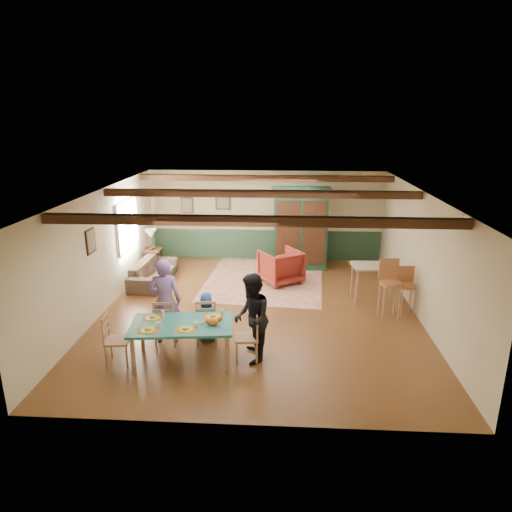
# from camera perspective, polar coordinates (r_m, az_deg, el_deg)

# --- Properties ---
(floor) EXTENTS (8.00, 8.00, 0.00)m
(floor) POSITION_cam_1_polar(r_m,az_deg,el_deg) (10.43, 0.37, -6.87)
(floor) COLOR #532F17
(floor) RESTS_ON ground
(wall_back) EXTENTS (7.00, 0.02, 2.70)m
(wall_back) POSITION_cam_1_polar(r_m,az_deg,el_deg) (13.83, 1.27, 5.06)
(wall_back) COLOR beige
(wall_back) RESTS_ON floor
(wall_left) EXTENTS (0.02, 8.00, 2.70)m
(wall_left) POSITION_cam_1_polar(r_m,az_deg,el_deg) (10.72, -18.65, 0.56)
(wall_left) COLOR beige
(wall_left) RESTS_ON floor
(wall_right) EXTENTS (0.02, 8.00, 2.70)m
(wall_right) POSITION_cam_1_polar(r_m,az_deg,el_deg) (10.39, 20.05, -0.10)
(wall_right) COLOR beige
(wall_right) RESTS_ON floor
(ceiling) EXTENTS (7.00, 8.00, 0.02)m
(ceiling) POSITION_cam_1_polar(r_m,az_deg,el_deg) (9.65, 0.40, 7.94)
(ceiling) COLOR silver
(ceiling) RESTS_ON wall_back
(wainscot_back) EXTENTS (6.95, 0.03, 0.90)m
(wainscot_back) POSITION_cam_1_polar(r_m,az_deg,el_deg) (14.02, 1.24, 1.44)
(wainscot_back) COLOR #223E2A
(wainscot_back) RESTS_ON floor
(ceiling_beam_front) EXTENTS (6.95, 0.16, 0.16)m
(ceiling_beam_front) POSITION_cam_1_polar(r_m,az_deg,el_deg) (7.41, -0.54, 4.42)
(ceiling_beam_front) COLOR black
(ceiling_beam_front) RESTS_ON ceiling
(ceiling_beam_mid) EXTENTS (6.95, 0.16, 0.16)m
(ceiling_beam_mid) POSITION_cam_1_polar(r_m,az_deg,el_deg) (10.06, 0.52, 7.80)
(ceiling_beam_mid) COLOR black
(ceiling_beam_mid) RESTS_ON ceiling
(ceiling_beam_back) EXTENTS (6.95, 0.16, 0.16)m
(ceiling_beam_back) POSITION_cam_1_polar(r_m,az_deg,el_deg) (12.63, 1.13, 9.70)
(ceiling_beam_back) COLOR black
(ceiling_beam_back) RESTS_ON ceiling
(window_left) EXTENTS (0.06, 1.60, 1.30)m
(window_left) POSITION_cam_1_polar(r_m,az_deg,el_deg) (12.20, -15.71, 3.74)
(window_left) COLOR white
(window_left) RESTS_ON wall_left
(picture_left_wall) EXTENTS (0.04, 0.42, 0.52)m
(picture_left_wall) POSITION_cam_1_polar(r_m,az_deg,el_deg) (10.07, -19.94, 1.76)
(picture_left_wall) COLOR gray
(picture_left_wall) RESTS_ON wall_left
(picture_back_a) EXTENTS (0.45, 0.04, 0.55)m
(picture_back_a) POSITION_cam_1_polar(r_m,az_deg,el_deg) (13.82, -4.16, 6.91)
(picture_back_a) COLOR gray
(picture_back_a) RESTS_ON wall_back
(picture_back_b) EXTENTS (0.38, 0.04, 0.48)m
(picture_back_b) POSITION_cam_1_polar(r_m,az_deg,el_deg) (14.03, -8.63, 6.29)
(picture_back_b) COLOR gray
(picture_back_b) RESTS_ON wall_back
(dining_table) EXTENTS (1.88, 1.18, 0.74)m
(dining_table) POSITION_cam_1_polar(r_m,az_deg,el_deg) (8.37, -9.16, -10.65)
(dining_table) COLOR #21695F
(dining_table) RESTS_ON floor
(dining_chair_far_left) EXTENTS (0.46, 0.48, 0.94)m
(dining_chair_far_left) POSITION_cam_1_polar(r_m,az_deg,el_deg) (9.01, -11.25, -7.97)
(dining_chair_far_left) COLOR #A67753
(dining_chair_far_left) RESTS_ON floor
(dining_chair_far_right) EXTENTS (0.46, 0.48, 0.94)m
(dining_chair_far_right) POSITION_cam_1_polar(r_m,az_deg,el_deg) (8.93, -6.17, -7.97)
(dining_chair_far_right) COLOR #A67753
(dining_chair_far_right) RESTS_ON floor
(dining_chair_end_left) EXTENTS (0.48, 0.46, 0.94)m
(dining_chair_end_left) POSITION_cam_1_polar(r_m,az_deg,el_deg) (8.53, -16.92, -9.92)
(dining_chair_end_left) COLOR #A67753
(dining_chair_end_left) RESTS_ON floor
(dining_chair_end_right) EXTENTS (0.48, 0.46, 0.94)m
(dining_chair_end_right) POSITION_cam_1_polar(r_m,az_deg,el_deg) (8.27, -1.22, -9.99)
(dining_chair_end_right) COLOR #A67753
(dining_chair_end_right) RESTS_ON floor
(person_man) EXTENTS (0.66, 0.47, 1.70)m
(person_man) POSITION_cam_1_polar(r_m,az_deg,el_deg) (8.93, -11.32, -5.53)
(person_man) COLOR #7A599A
(person_man) RESTS_ON floor
(person_woman) EXTENTS (0.70, 0.86, 1.63)m
(person_woman) POSITION_cam_1_polar(r_m,az_deg,el_deg) (8.12, -0.54, -7.81)
(person_woman) COLOR black
(person_woman) RESTS_ON floor
(person_child) EXTENTS (0.52, 0.37, 0.99)m
(person_child) POSITION_cam_1_polar(r_m,az_deg,el_deg) (8.99, -6.15, -7.60)
(person_child) COLOR #23448D
(person_child) RESTS_ON floor
(cat) EXTENTS (0.37, 0.18, 0.18)m
(cat) POSITION_cam_1_polar(r_m,az_deg,el_deg) (8.03, -5.49, -8.08)
(cat) COLOR orange
(cat) RESTS_ON dining_table
(place_setting_near_left) EXTENTS (0.43, 0.34, 0.11)m
(place_setting_near_left) POSITION_cam_1_polar(r_m,az_deg,el_deg) (8.04, -13.38, -8.73)
(place_setting_near_left) COLOR gold
(place_setting_near_left) RESTS_ON dining_table
(place_setting_near_center) EXTENTS (0.43, 0.34, 0.11)m
(place_setting_near_center) POSITION_cam_1_polar(r_m,az_deg,el_deg) (7.95, -8.77, -8.77)
(place_setting_near_center) COLOR gold
(place_setting_near_center) RESTS_ON dining_table
(place_setting_far_left) EXTENTS (0.43, 0.34, 0.11)m
(place_setting_far_left) POSITION_cam_1_polar(r_m,az_deg,el_deg) (8.48, -12.80, -7.29)
(place_setting_far_left) COLOR gold
(place_setting_far_left) RESTS_ON dining_table
(place_setting_far_right) EXTENTS (0.43, 0.34, 0.11)m
(place_setting_far_right) POSITION_cam_1_polar(r_m,az_deg,el_deg) (8.36, -5.39, -7.28)
(place_setting_far_right) COLOR gold
(place_setting_far_right) RESTS_ON dining_table
(area_rug) EXTENTS (3.32, 3.85, 0.01)m
(area_rug) POSITION_cam_1_polar(r_m,az_deg,el_deg) (12.32, 1.08, -2.98)
(area_rug) COLOR beige
(area_rug) RESTS_ON floor
(armoire) EXTENTS (1.67, 0.69, 2.34)m
(armoire) POSITION_cam_1_polar(r_m,az_deg,el_deg) (13.04, 5.56, 3.42)
(armoire) COLOR #153624
(armoire) RESTS_ON floor
(armchair) EXTENTS (1.32, 1.33, 0.89)m
(armchair) POSITION_cam_1_polar(r_m,az_deg,el_deg) (12.03, 3.11, -1.30)
(armchair) COLOR #561311
(armchair) RESTS_ON floor
(sofa) EXTENTS (0.89, 2.04, 0.58)m
(sofa) POSITION_cam_1_polar(r_m,az_deg,el_deg) (12.37, -12.71, -1.92)
(sofa) COLOR #3E3126
(sofa) RESTS_ON floor
(end_table) EXTENTS (0.52, 0.52, 0.63)m
(end_table) POSITION_cam_1_polar(r_m,az_deg,el_deg) (13.30, -12.80, -0.47)
(end_table) COLOR black
(end_table) RESTS_ON floor
(table_lamp) EXTENTS (0.35, 0.35, 0.58)m
(table_lamp) POSITION_cam_1_polar(r_m,az_deg,el_deg) (13.14, -12.98, 2.04)
(table_lamp) COLOR beige
(table_lamp) RESTS_ON end_table
(counter_table) EXTENTS (1.15, 0.73, 0.93)m
(counter_table) POSITION_cam_1_polar(r_m,az_deg,el_deg) (11.09, 14.67, -3.37)
(counter_table) COLOR beige
(counter_table) RESTS_ON floor
(bar_stool_left) EXTENTS (0.50, 0.54, 1.29)m
(bar_stool_left) POSITION_cam_1_polar(r_m,az_deg,el_deg) (10.29, 16.39, -4.06)
(bar_stool_left) COLOR #A1673E
(bar_stool_left) RESTS_ON floor
(bar_stool_right) EXTENTS (0.41, 0.45, 1.08)m
(bar_stool_right) POSITION_cam_1_polar(r_m,az_deg,el_deg) (10.59, 18.34, -4.24)
(bar_stool_right) COLOR #A1673E
(bar_stool_right) RESTS_ON floor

